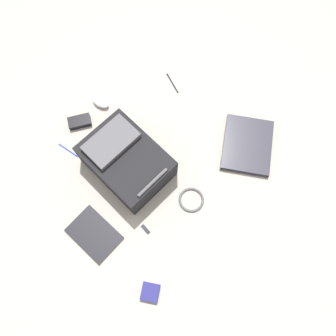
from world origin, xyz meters
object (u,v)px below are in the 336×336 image
object	(u,v)px
pen_blue	(68,150)
usb_stick	(146,229)
pen_black	(172,83)
book_comic	(94,234)
backpack	(126,161)
earbud_pouch	(150,292)
power_brick	(80,122)
computer_mouse	(100,102)
laptop	(247,145)
cable_coil	(191,200)

from	to	relation	value
pen_blue	usb_stick	size ratio (longest dim) A/B	2.46
pen_black	book_comic	bearing A→B (deg)	23.43
backpack	usb_stick	xyz separation A→B (m)	(0.15, 0.32, -0.09)
pen_black	earbud_pouch	world-z (taller)	earbud_pouch
power_brick	pen_blue	size ratio (longest dim) A/B	0.91
computer_mouse	pen_blue	size ratio (longest dim) A/B	0.79
pen_black	laptop	bearing A→B (deg)	93.37
pen_black	pen_blue	world-z (taller)	pen_black
laptop	power_brick	size ratio (longest dim) A/B	3.39
pen_black	power_brick	bearing A→B (deg)	-15.86
backpack	usb_stick	bearing A→B (deg)	64.52
laptop	computer_mouse	bearing A→B (deg)	-60.04
cable_coil	pen_black	world-z (taller)	cable_coil
backpack	pen_blue	xyz separation A→B (m)	(0.18, -0.29, -0.09)
book_comic	cable_coil	bearing A→B (deg)	157.41
backpack	pen_black	size ratio (longest dim) A/B	3.04
computer_mouse	usb_stick	world-z (taller)	computer_mouse
book_comic	power_brick	size ratio (longest dim) A/B	2.18
power_brick	book_comic	bearing A→B (deg)	59.04
computer_mouse	earbud_pouch	bearing A→B (deg)	53.23
computer_mouse	cable_coil	size ratio (longest dim) A/B	0.82
pen_black	earbud_pouch	bearing A→B (deg)	42.27
book_comic	pen_black	distance (m)	0.97
usb_stick	backpack	bearing A→B (deg)	-115.48
backpack	power_brick	world-z (taller)	backpack
book_comic	power_brick	world-z (taller)	power_brick
book_comic	pen_black	world-z (taller)	book_comic
power_brick	pen_black	distance (m)	0.58
cable_coil	usb_stick	distance (m)	0.28
power_brick	earbud_pouch	bearing A→B (deg)	72.43
backpack	pen_blue	bearing A→B (deg)	-57.92
power_brick	usb_stick	xyz separation A→B (m)	(0.12, 0.70, -0.01)
backpack	computer_mouse	distance (m)	0.43
backpack	book_comic	distance (m)	0.40
backpack	pen_black	distance (m)	0.58
backpack	computer_mouse	bearing A→B (deg)	-108.12
computer_mouse	cable_coil	bearing A→B (deg)	78.51
power_brick	usb_stick	size ratio (longest dim) A/B	2.23
cable_coil	pen_blue	distance (m)	0.73
book_comic	pen_blue	size ratio (longest dim) A/B	1.98
backpack	book_comic	size ratio (longest dim) A/B	1.64
pen_blue	laptop	bearing A→B (deg)	139.29
cable_coil	backpack	bearing A→B (deg)	-71.00
backpack	pen_blue	size ratio (longest dim) A/B	3.25
backpack	computer_mouse	world-z (taller)	backpack
laptop	power_brick	distance (m)	0.94
laptop	book_comic	bearing A→B (deg)	-11.45
laptop	computer_mouse	size ratio (longest dim) A/B	3.88
laptop	backpack	bearing A→B (deg)	-31.80
book_comic	usb_stick	xyz separation A→B (m)	(-0.21, 0.16, -0.00)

